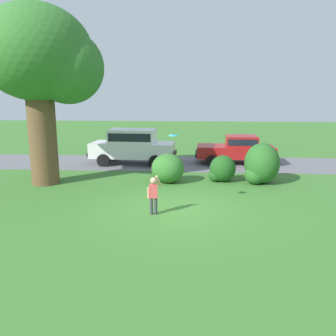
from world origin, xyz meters
The scene contains 10 objects.
ground_plane centered at (0.00, 0.00, 0.00)m, with size 80.00×80.00×0.00m, color #3D752D.
driveway_strip centered at (0.00, 7.90, 0.01)m, with size 28.00×4.40×0.02m, color slate.
oak_tree_large centered at (-5.58, 3.24, 5.07)m, with size 4.96×4.65×7.32m.
shrub_near_tree centered at (-0.53, 3.62, 0.59)m, with size 1.44×1.33×1.28m.
shrub_centre_left centered at (1.87, 3.97, 0.54)m, with size 1.19×1.08×1.17m.
shrub_centre centered at (3.53, 3.82, 0.81)m, with size 1.51×1.68×1.74m.
parked_sedan centered at (3.04, 8.16, 0.85)m, with size 4.45×2.19×1.56m.
parked_suv centered at (-2.70, 7.61, 1.08)m, with size 4.78×2.27×1.92m.
child_thrower centered at (-0.63, -0.54, 0.72)m, with size 0.45×0.29×1.29m.
frisbee centered at (-0.04, -0.07, 2.49)m, with size 0.28×0.28×0.04m.
Camera 1 is at (0.58, -11.01, 3.74)m, focal length 36.96 mm.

